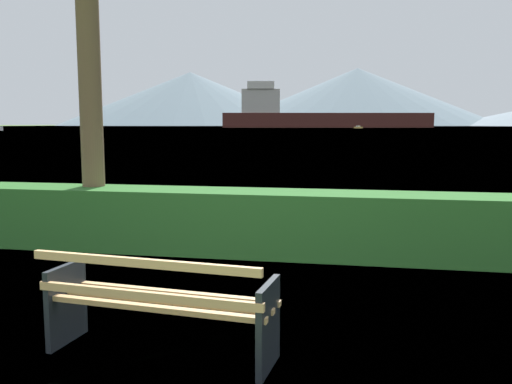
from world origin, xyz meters
The scene contains 7 objects.
ground_plane centered at (0.00, 0.00, 0.00)m, with size 1400.00×1400.00×0.00m, color #567A38.
water_surface centered at (0.00, 308.89, 0.00)m, with size 620.00×620.00×0.00m, color #6B8EA3.
park_bench centered at (-0.01, -0.06, 0.43)m, with size 1.91×0.77×0.87m.
hedge_row centered at (0.00, 3.51, 0.45)m, with size 11.40×0.87×0.90m, color #2D6B28.
cargo_ship_large centered at (-21.24, 262.55, 6.12)m, with size 101.95×33.26×21.89m.
tender_far centered at (1.76, 218.69, 0.41)m, with size 3.59×4.65×1.12m.
distant_hills centered at (68.35, 566.34, 26.27)m, with size 809.78×404.54×60.62m.
Camera 1 is at (1.51, -3.97, 1.85)m, focal length 37.90 mm.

